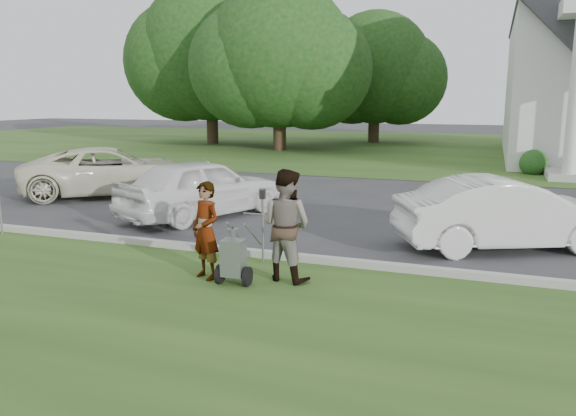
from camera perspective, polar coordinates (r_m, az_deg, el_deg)
The scene contains 14 objects.
ground at distance 10.43m, azimuth -2.71°, elevation -5.98°, with size 120.00×120.00×0.00m, color #333335.
grass_strip at distance 7.91m, azimuth -11.29°, elevation -11.87°, with size 80.00×7.00×0.01m, color #2A4819.
church_lawn at distance 36.52m, azimuth 13.91°, elevation 6.00°, with size 80.00×30.00×0.01m, color #2A4819.
curb at distance 10.90m, azimuth -1.60°, elevation -4.81°, with size 80.00×0.18×0.15m, color #9E9E93.
tree_left at distance 33.42m, azimuth -0.91°, elevation 14.64°, with size 10.63×8.40×9.71m.
tree_far at distance 38.66m, azimuth -7.89°, elevation 14.93°, with size 11.64×9.20×10.73m.
tree_back at distance 40.00m, azimuth 8.84°, elevation 13.39°, with size 9.61×7.60×8.89m.
striping_cart at distance 9.36m, azimuth -5.54°, elevation -5.17°, with size 0.58×1.14×1.04m.
person_left at distance 9.63m, azimuth -8.35°, elevation -2.36°, with size 0.61×0.40×1.68m, color #999999.
person_right at distance 9.44m, azimuth -0.24°, elevation -1.82°, with size 0.92×0.72×1.90m, color #999999.
parking_meter_near at distance 10.43m, azimuth -2.59°, elevation -0.85°, with size 0.10×0.09×1.44m.
car_a at distance 18.84m, azimuth -17.55°, elevation 3.58°, with size 2.52×5.47×1.52m, color beige.
car_b at distance 14.77m, azimuth -8.75°, elevation 2.09°, with size 1.84×4.57×1.56m, color white.
car_d at distance 12.34m, azimuth 21.33°, elevation -0.53°, with size 1.56×4.47×1.47m, color silver.
Camera 1 is at (3.86, -9.19, 3.07)m, focal length 35.00 mm.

